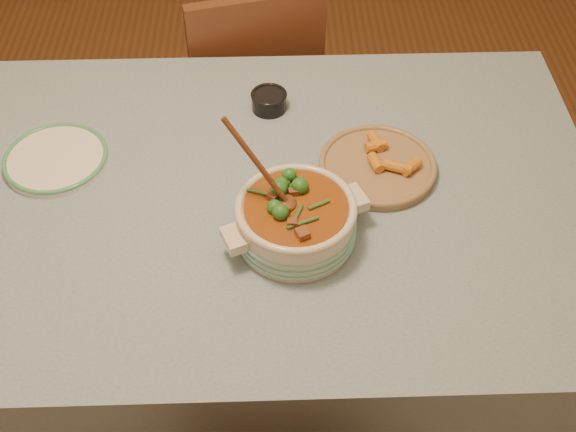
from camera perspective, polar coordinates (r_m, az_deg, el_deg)
The scene contains 7 objects.
floor at distance 2.29m, azimuth -2.46°, elevation -11.41°, with size 4.50×4.50×0.00m, color #4A2F15.
dining_table at distance 1.76m, azimuth -3.15°, elevation -0.16°, with size 1.68×1.08×0.76m.
stew_casserole at distance 1.54m, azimuth 0.61°, elevation -0.15°, with size 0.33×0.33×0.31m.
white_plate at distance 1.84m, azimuth -17.88°, elevation 4.33°, with size 0.31×0.31×0.02m.
condiment_bowl at distance 1.90m, azimuth -1.51°, elevation 9.15°, with size 0.11×0.11×0.05m.
fried_plate at distance 1.74m, azimuth 7.10°, elevation 4.07°, with size 0.36×0.36×0.05m.
chair_far at distance 2.42m, azimuth -2.87°, elevation 10.27°, with size 0.50×0.50×0.88m.
Camera 1 is at (0.06, -1.19, 1.96)m, focal length 45.00 mm.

